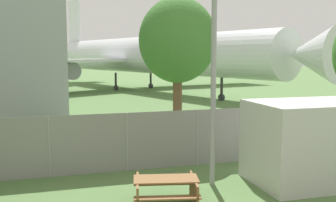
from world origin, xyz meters
The scene contains 6 objects.
perimeter_fence centered at (0.00, 9.59, 1.01)m, with size 56.07×0.07×2.01m.
airplane centered at (4.64, 40.35, 3.94)m, with size 37.96×45.86×11.99m.
portable_cabin centered at (3.15, 6.84, 1.26)m, with size 4.52×2.59×2.53m.
picnic_bench_near_cabin centered at (-2.16, 6.14, 0.47)m, with size 1.93×1.72×0.76m.
tree_behind_benches centered at (0.31, 12.92, 4.55)m, with size 3.35×3.35×6.43m.
light_mast centered at (-0.31, 7.46, 5.48)m, with size 0.44×0.44×9.16m.
Camera 1 is at (-4.88, -3.37, 3.93)m, focal length 42.00 mm.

